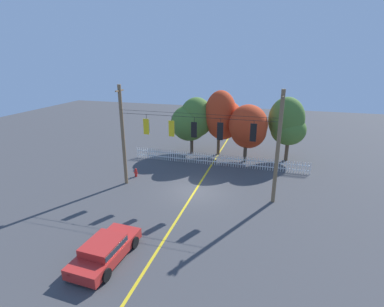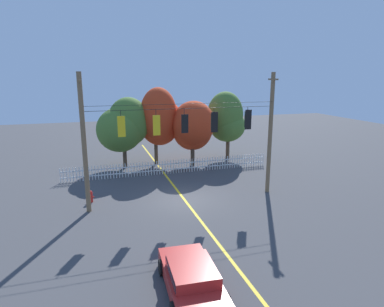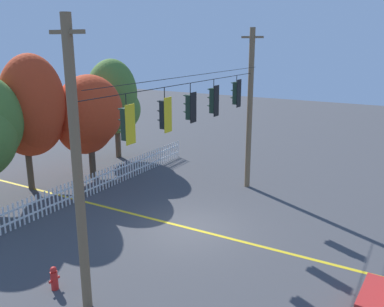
{
  "view_description": "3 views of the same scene",
  "coord_description": "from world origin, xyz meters",
  "px_view_note": "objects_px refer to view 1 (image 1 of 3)",
  "views": [
    {
      "loc": [
        5.4,
        -19.48,
        9.86
      ],
      "look_at": [
        -0.22,
        0.05,
        3.07
      ],
      "focal_mm": 27.08,
      "sensor_mm": 36.0,
      "label": 1
    },
    {
      "loc": [
        -5.33,
        -19.05,
        7.75
      ],
      "look_at": [
        0.43,
        -0.08,
        3.06
      ],
      "focal_mm": 31.07,
      "sensor_mm": 36.0,
      "label": 2
    },
    {
      "loc": [
        -13.1,
        -7.63,
        7.25
      ],
      "look_at": [
        0.25,
        0.08,
        3.07
      ],
      "focal_mm": 38.44,
      "sensor_mm": 36.0,
      "label": 3
    }
  ],
  "objects_px": {
    "autumn_maple_near_fence": "(193,121)",
    "autumn_maple_far_west": "(287,124)",
    "traffic_signal_eastbound_side": "(147,126)",
    "autumn_oak_far_east": "(248,127)",
    "traffic_signal_southbound_primary": "(172,128)",
    "fire_hydrant": "(136,173)",
    "traffic_signal_westbound_side": "(220,131)",
    "autumn_maple_mid": "(222,116)",
    "traffic_signal_northbound_primary": "(253,132)",
    "parked_car": "(105,250)",
    "traffic_signal_northbound_secondary": "(194,129)"
  },
  "relations": [
    {
      "from": "traffic_signal_westbound_side",
      "to": "autumn_oak_far_east",
      "type": "bearing_deg",
      "value": 81.68
    },
    {
      "from": "traffic_signal_northbound_primary",
      "to": "autumn_maple_near_fence",
      "type": "distance_m",
      "value": 11.54
    },
    {
      "from": "autumn_maple_far_west",
      "to": "traffic_signal_southbound_primary",
      "type": "bearing_deg",
      "value": -131.52
    },
    {
      "from": "traffic_signal_northbound_secondary",
      "to": "autumn_oak_far_east",
      "type": "xyz_separation_m",
      "value": [
        3.09,
        8.22,
        -1.52
      ]
    },
    {
      "from": "traffic_signal_northbound_secondary",
      "to": "autumn_maple_far_west",
      "type": "relative_size",
      "value": 0.23
    },
    {
      "from": "traffic_signal_eastbound_side",
      "to": "traffic_signal_southbound_primary",
      "type": "distance_m",
      "value": 2.01
    },
    {
      "from": "traffic_signal_southbound_primary",
      "to": "autumn_oak_far_east",
      "type": "distance_m",
      "value": 9.64
    },
    {
      "from": "autumn_maple_mid",
      "to": "autumn_maple_far_west",
      "type": "distance_m",
      "value": 6.37
    },
    {
      "from": "autumn_maple_far_west",
      "to": "traffic_signal_eastbound_side",
      "type": "bearing_deg",
      "value": -137.66
    },
    {
      "from": "traffic_signal_northbound_secondary",
      "to": "autumn_maple_mid",
      "type": "bearing_deg",
      "value": 87.96
    },
    {
      "from": "traffic_signal_northbound_primary",
      "to": "fire_hydrant",
      "type": "relative_size",
      "value": 1.89
    },
    {
      "from": "traffic_signal_eastbound_side",
      "to": "traffic_signal_westbound_side",
      "type": "xyz_separation_m",
      "value": [
        5.61,
        -0.0,
        0.03
      ]
    },
    {
      "from": "traffic_signal_southbound_primary",
      "to": "autumn_maple_near_fence",
      "type": "relative_size",
      "value": 0.25
    },
    {
      "from": "traffic_signal_eastbound_side",
      "to": "autumn_oak_far_east",
      "type": "bearing_deg",
      "value": 50.37
    },
    {
      "from": "traffic_signal_westbound_side",
      "to": "fire_hydrant",
      "type": "relative_size",
      "value": 1.99
    },
    {
      "from": "autumn_oak_far_east",
      "to": "fire_hydrant",
      "type": "distance_m",
      "value": 11.46
    },
    {
      "from": "traffic_signal_northbound_primary",
      "to": "fire_hydrant",
      "type": "xyz_separation_m",
      "value": [
        -9.82,
        1.47,
        -4.65
      ]
    },
    {
      "from": "traffic_signal_southbound_primary",
      "to": "traffic_signal_northbound_primary",
      "type": "height_order",
      "value": "same"
    },
    {
      "from": "autumn_maple_near_fence",
      "to": "autumn_oak_far_east",
      "type": "distance_m",
      "value": 5.91
    },
    {
      "from": "autumn_oak_far_east",
      "to": "fire_hydrant",
      "type": "relative_size",
      "value": 7.46
    },
    {
      "from": "autumn_maple_near_fence",
      "to": "traffic_signal_eastbound_side",
      "type": "bearing_deg",
      "value": -96.06
    },
    {
      "from": "autumn_maple_near_fence",
      "to": "autumn_maple_far_west",
      "type": "distance_m",
      "value": 9.44
    },
    {
      "from": "parked_car",
      "to": "fire_hydrant",
      "type": "xyz_separation_m",
      "value": [
        -3.44,
        10.3,
        -0.23
      ]
    },
    {
      "from": "autumn_maple_mid",
      "to": "autumn_maple_far_west",
      "type": "height_order",
      "value": "autumn_maple_mid"
    },
    {
      "from": "traffic_signal_eastbound_side",
      "to": "autumn_maple_mid",
      "type": "xyz_separation_m",
      "value": [
        4.05,
        9.31,
        -0.79
      ]
    },
    {
      "from": "autumn_maple_far_west",
      "to": "fire_hydrant",
      "type": "bearing_deg",
      "value": -147.04
    },
    {
      "from": "autumn_maple_far_west",
      "to": "fire_hydrant",
      "type": "xyz_separation_m",
      "value": [
        -12.35,
        -8.01,
        -3.33
      ]
    },
    {
      "from": "autumn_maple_near_fence",
      "to": "autumn_oak_far_east",
      "type": "xyz_separation_m",
      "value": [
        5.84,
        -0.9,
        -0.15
      ]
    },
    {
      "from": "traffic_signal_northbound_primary",
      "to": "autumn_maple_mid",
      "type": "relative_size",
      "value": 0.21
    },
    {
      "from": "autumn_maple_near_fence",
      "to": "autumn_maple_far_west",
      "type": "xyz_separation_m",
      "value": [
        9.44,
        0.36,
        0.14
      ]
    },
    {
      "from": "traffic_signal_southbound_primary",
      "to": "autumn_oak_far_east",
      "type": "relative_size",
      "value": 0.27
    },
    {
      "from": "autumn_maple_near_fence",
      "to": "fire_hydrant",
      "type": "relative_size",
      "value": 7.91
    },
    {
      "from": "traffic_signal_eastbound_side",
      "to": "autumn_oak_far_east",
      "type": "relative_size",
      "value": 0.26
    },
    {
      "from": "autumn_maple_mid",
      "to": "parked_car",
      "type": "bearing_deg",
      "value": -98.0
    },
    {
      "from": "autumn_maple_far_west",
      "to": "fire_hydrant",
      "type": "relative_size",
      "value": 8.34
    },
    {
      "from": "traffic_signal_southbound_primary",
      "to": "fire_hydrant",
      "type": "relative_size",
      "value": 1.99
    },
    {
      "from": "traffic_signal_northbound_secondary",
      "to": "traffic_signal_westbound_side",
      "type": "xyz_separation_m",
      "value": [
        1.89,
        -0.0,
        0.02
      ]
    },
    {
      "from": "traffic_signal_eastbound_side",
      "to": "autumn_maple_far_west",
      "type": "bearing_deg",
      "value": 42.34
    },
    {
      "from": "traffic_signal_southbound_primary",
      "to": "autumn_oak_far_east",
      "type": "bearing_deg",
      "value": 59.74
    },
    {
      "from": "traffic_signal_southbound_primary",
      "to": "autumn_maple_near_fence",
      "type": "height_order",
      "value": "autumn_maple_near_fence"
    },
    {
      "from": "traffic_signal_westbound_side",
      "to": "autumn_maple_near_fence",
      "type": "xyz_separation_m",
      "value": [
        -4.64,
        9.12,
        -1.39
      ]
    },
    {
      "from": "autumn_maple_near_fence",
      "to": "fire_hydrant",
      "type": "bearing_deg",
      "value": -110.84
    },
    {
      "from": "traffic_signal_westbound_side",
      "to": "fire_hydrant",
      "type": "distance_m",
      "value": 8.95
    },
    {
      "from": "traffic_signal_eastbound_side",
      "to": "traffic_signal_westbound_side",
      "type": "distance_m",
      "value": 5.61
    },
    {
      "from": "autumn_maple_mid",
      "to": "autumn_maple_near_fence",
      "type": "bearing_deg",
      "value": -176.47
    },
    {
      "from": "traffic_signal_eastbound_side",
      "to": "autumn_maple_near_fence",
      "type": "bearing_deg",
      "value": 83.94
    },
    {
      "from": "traffic_signal_westbound_side",
      "to": "autumn_oak_far_east",
      "type": "relative_size",
      "value": 0.27
    },
    {
      "from": "autumn_maple_mid",
      "to": "fire_hydrant",
      "type": "distance_m",
      "value": 10.56
    },
    {
      "from": "autumn_oak_far_east",
      "to": "traffic_signal_westbound_side",
      "type": "bearing_deg",
      "value": -98.32
    },
    {
      "from": "autumn_maple_mid",
      "to": "autumn_maple_far_west",
      "type": "relative_size",
      "value": 1.08
    }
  ]
}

